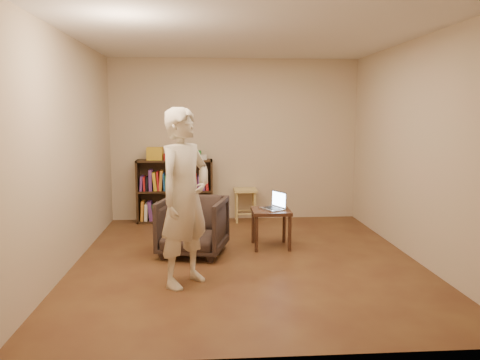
{
  "coord_description": "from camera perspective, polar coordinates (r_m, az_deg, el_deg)",
  "views": [
    {
      "loc": [
        -0.46,
        -5.35,
        1.72
      ],
      "look_at": [
        -0.05,
        0.35,
        0.91
      ],
      "focal_mm": 35.0,
      "sensor_mm": 36.0,
      "label": 1
    }
  ],
  "objects": [
    {
      "name": "floor",
      "position": [
        5.64,
        0.79,
        -9.71
      ],
      "size": [
        4.5,
        4.5,
        0.0
      ],
      "primitive_type": "plane",
      "color": "#472417",
      "rests_on": "ground"
    },
    {
      "name": "ceiling",
      "position": [
        5.44,
        0.84,
        17.34
      ],
      "size": [
        4.5,
        4.5,
        0.0
      ],
      "primitive_type": "plane",
      "color": "silver",
      "rests_on": "wall_back"
    },
    {
      "name": "wall_back",
      "position": [
        7.63,
        -0.65,
        4.89
      ],
      "size": [
        4.0,
        0.0,
        4.0
      ],
      "primitive_type": "plane",
      "rotation": [
        1.57,
        0.0,
        0.0
      ],
      "color": "#BDB18F",
      "rests_on": "floor"
    },
    {
      "name": "wall_left",
      "position": [
        5.58,
        -20.12,
        3.24
      ],
      "size": [
        0.0,
        4.5,
        4.5
      ],
      "primitive_type": "plane",
      "rotation": [
        1.57,
        0.0,
        1.57
      ],
      "color": "#BDB18F",
      "rests_on": "floor"
    },
    {
      "name": "wall_right",
      "position": [
        5.91,
        20.56,
        3.45
      ],
      "size": [
        0.0,
        4.5,
        4.5
      ],
      "primitive_type": "plane",
      "rotation": [
        1.57,
        0.0,
        -1.57
      ],
      "color": "#BDB18F",
      "rests_on": "floor"
    },
    {
      "name": "bookshelf",
      "position": [
        7.57,
        -7.91,
        -1.76
      ],
      "size": [
        1.2,
        0.3,
        1.0
      ],
      "color": "black",
      "rests_on": "floor"
    },
    {
      "name": "box_yellow",
      "position": [
        7.51,
        -10.32,
        3.18
      ],
      "size": [
        0.25,
        0.19,
        0.2
      ],
      "primitive_type": "cube",
      "rotation": [
        0.0,
        0.0,
        -0.04
      ],
      "color": "gold",
      "rests_on": "bookshelf"
    },
    {
      "name": "red_cloth",
      "position": [
        7.49,
        -8.15,
        2.83
      ],
      "size": [
        0.3,
        0.22,
        0.1
      ],
      "primitive_type": "cube",
      "rotation": [
        0.0,
        0.0,
        0.02
      ],
      "color": "#992D13",
      "rests_on": "bookshelf"
    },
    {
      "name": "box_green",
      "position": [
        7.48,
        -5.33,
        3.04
      ],
      "size": [
        0.15,
        0.15,
        0.14
      ],
      "primitive_type": "cube",
      "rotation": [
        0.0,
        0.0,
        -0.06
      ],
      "color": "#1C6C2A",
      "rests_on": "bookshelf"
    },
    {
      "name": "box_white",
      "position": [
        7.46,
        -4.44,
        2.79
      ],
      "size": [
        0.1,
        0.1,
        0.08
      ],
      "primitive_type": "cube",
      "rotation": [
        0.0,
        0.0,
        -0.07
      ],
      "color": "silver",
      "rests_on": "bookshelf"
    },
    {
      "name": "stool",
      "position": [
        7.52,
        0.65,
        -1.87
      ],
      "size": [
        0.36,
        0.36,
        0.53
      ],
      "color": "tan",
      "rests_on": "floor"
    },
    {
      "name": "armchair",
      "position": [
        5.79,
        -5.76,
        -5.62
      ],
      "size": [
        0.93,
        0.94,
        0.71
      ],
      "primitive_type": "imported",
      "rotation": [
        0.0,
        0.0,
        -0.25
      ],
      "color": "#2D221E",
      "rests_on": "floor"
    },
    {
      "name": "side_table",
      "position": [
        6.08,
        3.79,
        -4.39
      ],
      "size": [
        0.49,
        0.49,
        0.5
      ],
      "color": "black",
      "rests_on": "floor"
    },
    {
      "name": "laptop",
      "position": [
        6.08,
        4.3,
        -3.03
      ],
      "size": [
        0.34,
        0.37,
        0.23
      ],
      "rotation": [
        0.0,
        0.0,
        -1.09
      ],
      "color": "#AAAAAE",
      "rests_on": "side_table"
    },
    {
      "name": "person",
      "position": [
        4.7,
        -6.76,
        -2.14
      ],
      "size": [
        0.75,
        0.78,
        1.79
      ],
      "primitive_type": "imported",
      "rotation": [
        0.0,
        0.0,
        0.88
      ],
      "color": "beige",
      "rests_on": "floor"
    }
  ]
}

